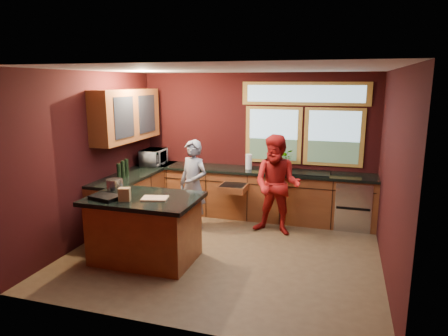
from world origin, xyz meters
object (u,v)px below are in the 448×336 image
at_px(cutting_board, 155,198).
at_px(person_red, 277,185).
at_px(person_grey, 193,185).
at_px(stock_pot, 115,185).
at_px(island, 145,228).

bearing_deg(cutting_board, person_red, 48.68).
xyz_separation_m(person_red, cutting_board, (-1.43, -1.62, 0.11)).
xyz_separation_m(person_grey, cutting_board, (-0.00, -1.45, 0.17)).
height_order(person_red, stock_pot, person_red).
height_order(island, cutting_board, cutting_board).
xyz_separation_m(cutting_board, stock_pot, (-0.75, 0.20, 0.08)).
relative_size(person_grey, stock_pot, 6.52).
bearing_deg(person_red, stock_pot, -139.61).
xyz_separation_m(island, stock_pot, (-0.55, 0.15, 0.56)).
xyz_separation_m(island, cutting_board, (0.20, -0.05, 0.48)).
distance_m(island, stock_pot, 0.80).
bearing_deg(island, person_grey, 81.83).
height_order(island, person_red, person_red).
bearing_deg(person_grey, person_red, 27.03).
relative_size(cutting_board, stock_pot, 1.46).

